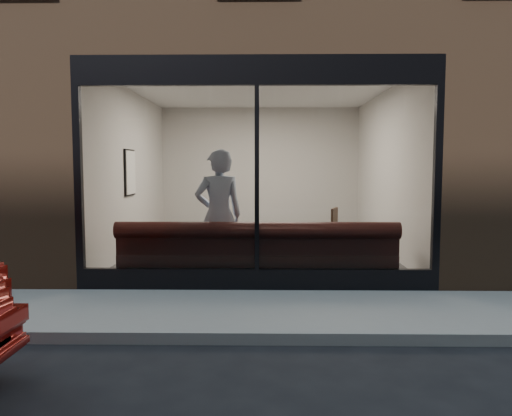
{
  "coord_description": "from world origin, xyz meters",
  "views": [
    {
      "loc": [
        0.09,
        -4.76,
        1.72
      ],
      "look_at": [
        -0.02,
        2.4,
        1.12
      ],
      "focal_mm": 35.0,
      "sensor_mm": 36.0,
      "label": 1
    }
  ],
  "objects_px": {
    "banquette": "(257,268)",
    "person": "(219,215)",
    "cafe_table_left": "(227,229)",
    "cafe_chair_left": "(212,250)",
    "cafe_chair_right": "(324,245)",
    "cafe_table_right": "(370,229)"
  },
  "relations": [
    {
      "from": "banquette",
      "to": "person",
      "type": "bearing_deg",
      "value": 160.49
    },
    {
      "from": "cafe_table_left",
      "to": "cafe_chair_left",
      "type": "xyz_separation_m",
      "value": [
        -0.33,
        0.88,
        -0.5
      ]
    },
    {
      "from": "cafe_table_left",
      "to": "person",
      "type": "bearing_deg",
      "value": -106.67
    },
    {
      "from": "banquette",
      "to": "cafe_chair_left",
      "type": "xyz_separation_m",
      "value": [
        -0.81,
        1.43,
        0.01
      ]
    },
    {
      "from": "cafe_table_left",
      "to": "banquette",
      "type": "bearing_deg",
      "value": -49.02
    },
    {
      "from": "cafe_table_left",
      "to": "cafe_chair_right",
      "type": "xyz_separation_m",
      "value": [
        1.7,
        1.47,
        -0.5
      ]
    },
    {
      "from": "cafe_table_right",
      "to": "cafe_chair_right",
      "type": "distance_m",
      "value": 1.62
    },
    {
      "from": "cafe_chair_left",
      "to": "cafe_chair_right",
      "type": "height_order",
      "value": "same"
    },
    {
      "from": "cafe_table_right",
      "to": "cafe_chair_right",
      "type": "relative_size",
      "value": 1.34
    },
    {
      "from": "person",
      "to": "cafe_table_left",
      "type": "relative_size",
      "value": 3.15
    },
    {
      "from": "person",
      "to": "cafe_table_right",
      "type": "relative_size",
      "value": 3.49
    },
    {
      "from": "banquette",
      "to": "person",
      "type": "distance_m",
      "value": 0.98
    },
    {
      "from": "banquette",
      "to": "cafe_table_left",
      "type": "relative_size",
      "value": 6.41
    },
    {
      "from": "banquette",
      "to": "cafe_chair_left",
      "type": "bearing_deg",
      "value": 119.44
    },
    {
      "from": "cafe_chair_left",
      "to": "cafe_table_right",
      "type": "bearing_deg",
      "value": 149.29
    },
    {
      "from": "person",
      "to": "cafe_chair_left",
      "type": "xyz_separation_m",
      "value": [
        -0.23,
        1.23,
        -0.74
      ]
    },
    {
      "from": "person",
      "to": "cafe_chair_left",
      "type": "height_order",
      "value": "person"
    },
    {
      "from": "cafe_chair_left",
      "to": "banquette",
      "type": "bearing_deg",
      "value": 107.12
    },
    {
      "from": "cafe_table_right",
      "to": "cafe_chair_right",
      "type": "height_order",
      "value": "cafe_table_right"
    },
    {
      "from": "banquette",
      "to": "cafe_chair_right",
      "type": "relative_size",
      "value": 9.54
    },
    {
      "from": "cafe_chair_right",
      "to": "banquette",
      "type": "bearing_deg",
      "value": 79.22
    },
    {
      "from": "person",
      "to": "cafe_table_right",
      "type": "distance_m",
      "value": 2.39
    }
  ]
}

